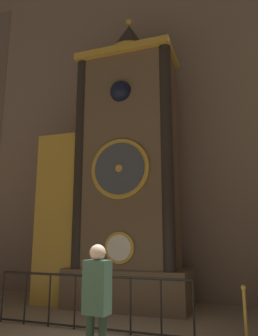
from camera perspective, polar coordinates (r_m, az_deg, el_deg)
The scene contains 5 objects.
cathedral_back_wall at distance 11.14m, azimuth 4.34°, elevation 11.18°, with size 24.00×0.32×12.35m.
clock_tower at distance 9.34m, azimuth -2.28°, elevation -1.71°, with size 4.29×1.76×8.49m.
railing_fence at distance 7.12m, azimuth -7.11°, elevation -21.73°, with size 4.24×0.05×1.06m.
visitor_far at distance 4.69m, azimuth -5.62°, elevation -21.42°, with size 0.36×0.26×1.72m.
stanchion_post at distance 6.43m, azimuth 19.72°, elevation -24.65°, with size 0.28×0.28×1.01m.
Camera 1 is at (2.53, -4.47, 1.83)m, focal length 35.00 mm.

